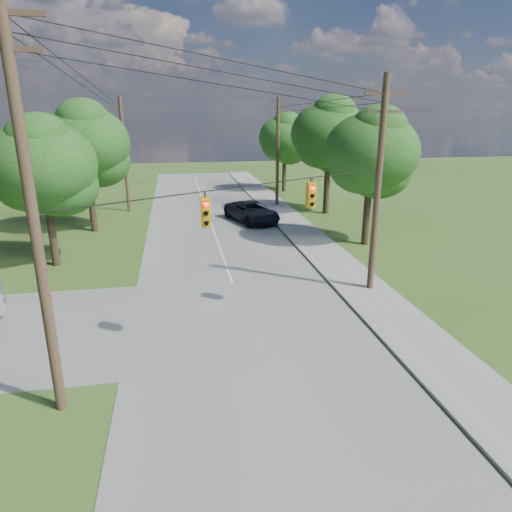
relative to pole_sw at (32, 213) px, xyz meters
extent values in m
plane|color=#38531B|center=(4.60, -0.40, -6.23)|extent=(140.00, 140.00, 0.00)
cube|color=gray|center=(6.60, 4.60, -6.21)|extent=(10.00, 100.00, 0.03)
cube|color=#A8A49D|center=(13.30, 4.60, -6.17)|extent=(2.60, 100.00, 0.12)
cylinder|color=brown|center=(0.00, 0.00, -0.23)|extent=(0.32, 0.32, 12.00)
cube|color=brown|center=(0.00, 0.00, 4.87)|extent=(2.00, 0.12, 0.14)
cube|color=brown|center=(0.00, 0.00, 4.07)|extent=(1.70, 0.12, 0.14)
cylinder|color=brown|center=(13.50, 7.60, -0.98)|extent=(0.32, 0.32, 10.50)
cube|color=brown|center=(13.50, 7.60, 3.37)|extent=(2.00, 0.12, 0.14)
cube|color=brown|center=(13.50, 7.60, 2.57)|extent=(1.70, 0.12, 0.14)
cylinder|color=brown|center=(13.50, 29.60, -1.23)|extent=(0.32, 0.32, 10.00)
cube|color=brown|center=(13.50, 29.60, 2.87)|extent=(2.00, 0.12, 0.14)
cylinder|color=brown|center=(-0.40, 29.60, -1.23)|extent=(0.32, 0.32, 10.00)
cube|color=brown|center=(-0.40, 29.60, 2.87)|extent=(2.00, 0.12, 0.14)
cylinder|color=black|center=(6.75, 3.80, 4.12)|extent=(13.52, 7.63, 1.53)
cylinder|color=black|center=(6.75, 3.80, 3.72)|extent=(13.52, 7.63, 1.53)
cylinder|color=black|center=(6.75, 3.80, 3.32)|extent=(13.52, 7.63, 1.53)
cylinder|color=black|center=(13.50, 18.60, 3.12)|extent=(0.03, 22.00, 0.53)
cylinder|color=black|center=(-0.20, 14.80, 3.87)|extent=(0.43, 29.60, 2.03)
cylinder|color=black|center=(13.50, 18.60, 2.72)|extent=(0.03, 22.00, 0.53)
cylinder|color=black|center=(-0.20, 14.80, 3.47)|extent=(0.43, 29.60, 2.03)
cylinder|color=black|center=(6.75, 3.80, -0.03)|extent=(13.52, 7.63, 0.04)
cube|color=#ECB00D|center=(4.86, 2.62, -0.75)|extent=(0.32, 0.22, 1.05)
sphere|color=#FF0C05|center=(4.86, 2.48, -0.40)|extent=(0.17, 0.17, 0.17)
cube|color=#ECB00D|center=(4.86, 2.86, -0.75)|extent=(0.32, 0.22, 1.05)
sphere|color=#FF0C05|center=(4.86, 3.00, -0.40)|extent=(0.17, 0.17, 0.17)
cube|color=#ECB00D|center=(9.45, 5.20, -0.75)|extent=(0.32, 0.22, 1.05)
sphere|color=#FF0C05|center=(9.45, 5.06, -0.40)|extent=(0.17, 0.17, 0.17)
cube|color=#ECB00D|center=(9.45, 5.44, -0.75)|extent=(0.32, 0.22, 1.05)
sphere|color=#FF0C05|center=(9.45, 5.58, -0.40)|extent=(0.17, 0.17, 0.17)
cylinder|color=#3C2F1E|center=(-3.40, 14.60, -4.65)|extent=(0.45, 0.45, 3.15)
ellipsoid|color=#1A4815|center=(-3.40, 14.60, -0.29)|extent=(6.00, 6.00, 4.92)
cylinder|color=#3C2F1E|center=(-2.40, 22.60, -4.48)|extent=(0.50, 0.50, 3.50)
ellipsoid|color=#1A4815|center=(-2.40, 22.60, 0.37)|extent=(6.40, 6.40, 5.25)
cylinder|color=#3C2F1E|center=(-4.40, 32.60, -4.57)|extent=(0.48, 0.47, 3.32)
ellipsoid|color=#1A4815|center=(-4.40, 32.60, 0.04)|extent=(6.00, 6.00, 4.92)
cylinder|color=#3C2F1E|center=(16.60, 15.60, -4.57)|extent=(0.48, 0.48, 3.32)
ellipsoid|color=#1A4815|center=(16.60, 15.60, 0.04)|extent=(6.20, 6.20, 5.08)
cylinder|color=#3C2F1E|center=(17.10, 25.60, -4.39)|extent=(0.52, 0.52, 3.67)
ellipsoid|color=#1A4815|center=(17.10, 25.60, 0.70)|extent=(6.60, 6.60, 5.41)
cylinder|color=#3C2F1E|center=(16.10, 37.60, -4.65)|extent=(0.45, 0.45, 3.15)
ellipsoid|color=#1A4815|center=(16.10, 37.60, -0.29)|extent=(5.80, 5.80, 4.76)
imported|color=black|center=(9.99, 23.45, -5.38)|extent=(4.47, 6.44, 1.63)
camera|label=1|loc=(3.85, -12.99, 2.66)|focal=32.00mm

